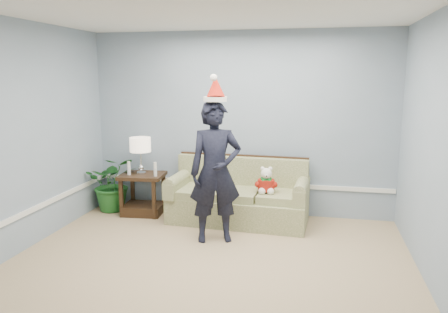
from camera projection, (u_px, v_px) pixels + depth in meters
room_shell at (193, 153)px, 4.06m from camera, size 4.54×5.04×2.74m
wainscot_trim at (131, 203)px, 5.60m from camera, size 4.49×4.99×0.06m
sofa at (239, 199)px, 6.24m from camera, size 1.97×0.92×0.91m
side_table at (143, 198)px, 6.56m from camera, size 0.68×0.59×0.61m
table_lamp at (140, 146)px, 6.42m from camera, size 0.31×0.31×0.55m
candle_pair at (142, 169)px, 6.38m from camera, size 0.46×0.05×0.21m
houseplant at (114, 183)px, 6.70m from camera, size 0.95×0.89×0.85m
man at (215, 172)px, 5.39m from camera, size 0.75×0.61×1.76m
santa_hat at (215, 89)px, 5.22m from camera, size 0.35×0.38×0.33m
teddy_bear at (266, 183)px, 5.95m from camera, size 0.26×0.28×0.37m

